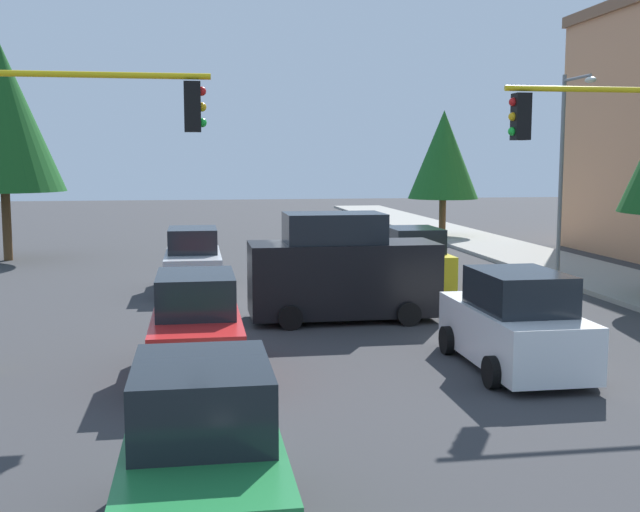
# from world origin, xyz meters

# --- Properties ---
(ground_plane) EXTENTS (120.00, 120.00, 0.00)m
(ground_plane) POSITION_xyz_m (0.00, 0.00, 0.00)
(ground_plane) COLOR #353538
(sidewalk_kerb) EXTENTS (80.00, 4.00, 0.15)m
(sidewalk_kerb) POSITION_xyz_m (-5.00, 10.50, 0.07)
(sidewalk_kerb) COLOR gray
(sidewalk_kerb) RESTS_ON ground
(lane_arrow_near) EXTENTS (2.40, 1.10, 1.10)m
(lane_arrow_near) POSITION_xyz_m (11.51, -3.00, 0.01)
(lane_arrow_near) COLOR silver
(lane_arrow_near) RESTS_ON ground
(traffic_signal_near_right) EXTENTS (0.36, 4.59, 5.87)m
(traffic_signal_near_right) POSITION_xyz_m (6.00, -5.73, 4.14)
(traffic_signal_near_right) COLOR yellow
(traffic_signal_near_right) RESTS_ON ground
(traffic_signal_near_left) EXTENTS (0.36, 4.59, 5.73)m
(traffic_signal_near_left) POSITION_xyz_m (6.00, 5.71, 4.06)
(traffic_signal_near_left) COLOR yellow
(traffic_signal_near_left) RESTS_ON ground
(street_lamp_curbside) EXTENTS (2.15, 0.28, 7.00)m
(street_lamp_curbside) POSITION_xyz_m (-3.61, 9.20, 4.35)
(street_lamp_curbside) COLOR slate
(street_lamp_curbside) RESTS_ON ground
(tree_roadside_far) EXTENTS (3.66, 3.66, 6.67)m
(tree_roadside_far) POSITION_xyz_m (-18.00, 9.50, 4.36)
(tree_roadside_far) COLOR brown
(tree_roadside_far) RESTS_ON ground
(tree_opposite_side) EXTENTS (4.85, 4.85, 8.90)m
(tree_opposite_side) POSITION_xyz_m (-12.00, -11.00, 5.85)
(tree_opposite_side) COLOR brown
(tree_opposite_side) RESTS_ON ground
(delivery_van_black) EXTENTS (2.22, 4.80, 2.77)m
(delivery_van_black) POSITION_xyz_m (2.00, 0.34, 1.28)
(delivery_van_black) COLOR black
(delivery_van_black) RESTS_ON ground
(car_red) EXTENTS (3.93, 1.97, 1.98)m
(car_red) POSITION_xyz_m (6.83, -3.37, 0.90)
(car_red) COLOR red
(car_red) RESTS_ON ground
(car_white) EXTENTS (4.12, 2.06, 1.98)m
(car_white) POSITION_xyz_m (7.21, 2.84, 0.90)
(car_white) COLOR white
(car_white) RESTS_ON ground
(car_yellow) EXTENTS (3.99, 2.08, 1.98)m
(car_yellow) POSITION_xyz_m (-2.57, 3.50, 0.90)
(car_yellow) COLOR yellow
(car_yellow) RESTS_ON ground
(car_silver) EXTENTS (4.19, 2.03, 1.98)m
(car_silver) POSITION_xyz_m (-3.25, -3.45, 0.90)
(car_silver) COLOR #B2B5BA
(car_silver) RESTS_ON ground
(car_green) EXTENTS (3.67, 1.97, 1.98)m
(car_green) POSITION_xyz_m (13.47, -3.31, 0.89)
(car_green) COLOR #1E7238
(car_green) RESTS_ON ground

